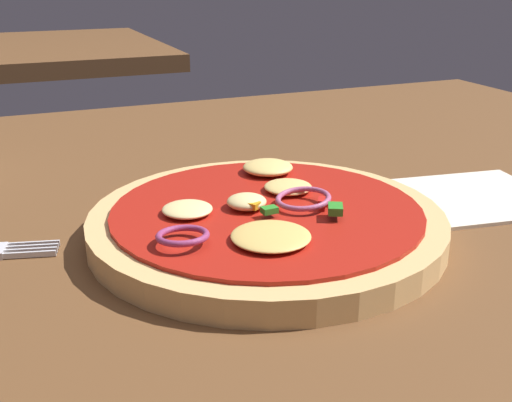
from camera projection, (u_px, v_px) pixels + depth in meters
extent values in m
cube|color=brown|center=(269.00, 269.00, 0.45)|extent=(1.13, 0.99, 0.04)
cylinder|color=tan|center=(267.00, 224.00, 0.46)|extent=(0.26, 0.26, 0.02)
cylinder|color=#A81C11|center=(267.00, 210.00, 0.45)|extent=(0.22, 0.22, 0.00)
ellipsoid|color=#F4DB8E|center=(247.00, 202.00, 0.45)|extent=(0.03, 0.03, 0.01)
ellipsoid|color=#EFCC72|center=(288.00, 187.00, 0.49)|extent=(0.04, 0.04, 0.01)
ellipsoid|color=#E5BC60|center=(271.00, 236.00, 0.40)|extent=(0.05, 0.05, 0.01)
ellipsoid|color=#F4DB8E|center=(187.00, 209.00, 0.44)|extent=(0.04, 0.04, 0.01)
ellipsoid|color=#EFCC72|center=(268.00, 167.00, 0.53)|extent=(0.04, 0.04, 0.01)
torus|color=#93386B|center=(183.00, 236.00, 0.39)|extent=(0.04, 0.04, 0.01)
torus|color=#B25984|center=(303.00, 199.00, 0.46)|extent=(0.05, 0.05, 0.01)
cube|color=orange|center=(251.00, 205.00, 0.44)|extent=(0.01, 0.01, 0.00)
cube|color=#2D8C28|center=(263.00, 210.00, 0.44)|extent=(0.01, 0.01, 0.00)
cube|color=#2D8C28|center=(335.00, 209.00, 0.43)|extent=(0.02, 0.02, 0.01)
cube|color=red|center=(322.00, 201.00, 0.45)|extent=(0.01, 0.01, 0.00)
cube|color=silver|center=(30.00, 254.00, 0.43)|extent=(0.03, 0.01, 0.00)
cube|color=silver|center=(31.00, 251.00, 0.43)|extent=(0.03, 0.01, 0.00)
cube|color=silver|center=(33.00, 248.00, 0.44)|extent=(0.03, 0.01, 0.00)
cube|color=silver|center=(34.00, 244.00, 0.44)|extent=(0.03, 0.01, 0.00)
cube|color=silver|center=(472.00, 197.00, 0.53)|extent=(0.14, 0.13, 0.00)
cube|color=brown|center=(24.00, 53.00, 1.53)|extent=(0.64, 0.63, 0.04)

